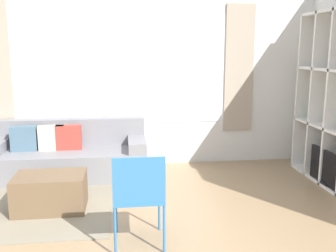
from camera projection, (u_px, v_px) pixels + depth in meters
The scene contains 5 objects.
wall_back at pixel (122, 76), 5.51m from camera, with size 7.00×0.11×2.70m.
area_rug at pixel (3, 203), 4.29m from camera, with size 2.50×1.99×0.01m, color gray.
couch_main at pixel (68, 156), 5.19m from camera, with size 2.13×0.83×0.76m.
ottoman at pixel (51, 193), 4.07m from camera, with size 0.75×0.50×0.40m.
folding_chair at pixel (139, 192), 3.24m from camera, with size 0.44×0.46×0.86m.
Camera 1 is at (0.01, -2.71, 1.72)m, focal length 40.00 mm.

